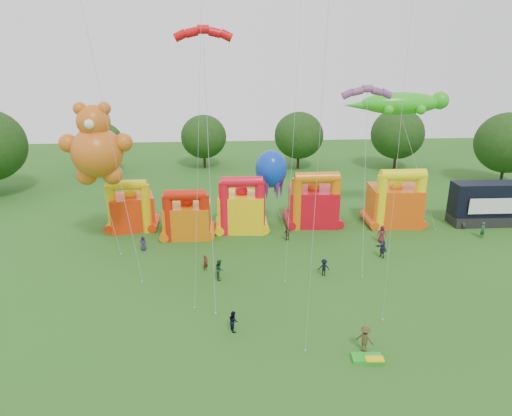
{
  "coord_description": "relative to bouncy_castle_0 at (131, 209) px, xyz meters",
  "views": [
    {
      "loc": [
        -4.87,
        -20.89,
        19.49
      ],
      "look_at": [
        -2.03,
        18.0,
        5.82
      ],
      "focal_mm": 32.0,
      "sensor_mm": 36.0,
      "label": 1
    }
  ],
  "objects": [
    {
      "name": "ground",
      "position": [
        15.39,
        -28.49,
        -2.32
      ],
      "size": [
        160.0,
        160.0,
        0.0
      ],
      "primitive_type": "plane",
      "color": "#275417",
      "rests_on": "ground"
    },
    {
      "name": "tree_ring",
      "position": [
        14.23,
        -27.89,
        3.94
      ],
      "size": [
        121.73,
        123.82,
        12.07
      ],
      "color": "#352314",
      "rests_on": "ground"
    },
    {
      "name": "bouncy_castle_0",
      "position": [
        0.0,
        0.0,
        0.0
      ],
      "size": [
        5.53,
        4.82,
        6.09
      ],
      "color": "red",
      "rests_on": "ground"
    },
    {
      "name": "bouncy_castle_1",
      "position": [
        6.45,
        -2.69,
        -0.17
      ],
      "size": [
        5.05,
        4.11,
        5.66
      ],
      "color": "orange",
      "rests_on": "ground"
    },
    {
      "name": "bouncy_castle_2",
      "position": [
        12.41,
        -1.31,
        0.19
      ],
      "size": [
        5.37,
        4.46,
        6.6
      ],
      "color": "yellow",
      "rests_on": "ground"
    },
    {
      "name": "bouncy_castle_3",
      "position": [
        20.79,
        -0.08,
        0.19
      ],
      "size": [
        5.95,
        4.94,
        6.64
      ],
      "color": "red",
      "rests_on": "ground"
    },
    {
      "name": "bouncy_castle_4",
      "position": [
        30.23,
        -0.78,
        0.32
      ],
      "size": [
        6.0,
        4.96,
        6.99
      ],
      "color": "#F14E0D",
      "rests_on": "ground"
    },
    {
      "name": "stage_trailer",
      "position": [
        40.71,
        -1.33,
        0.09
      ],
      "size": [
        7.77,
        3.14,
        5.01
      ],
      "color": "black",
      "rests_on": "ground"
    },
    {
      "name": "teddy_bear_kite",
      "position": [
        -1.33,
        -6.06,
        7.76
      ],
      "size": [
        6.82,
        4.84,
        15.01
      ],
      "color": "#CC5D16",
      "rests_on": "ground"
    },
    {
      "name": "gecko_kite",
      "position": [
        31.94,
        -0.27,
        5.94
      ],
      "size": [
        12.05,
        6.66,
        15.05
      ],
      "color": "green",
      "rests_on": "ground"
    },
    {
      "name": "octopus_kite",
      "position": [
        16.02,
        -0.42,
        2.99
      ],
      "size": [
        3.55,
        4.55,
        8.98
      ],
      "color": "#0C38C1",
      "rests_on": "ground"
    },
    {
      "name": "parafoil_kites",
      "position": [
        8.5,
        -11.14,
        9.66
      ],
      "size": [
        29.35,
        13.27,
        28.73
      ],
      "color": "red",
      "rests_on": "ground"
    },
    {
      "name": "diamond_kites",
      "position": [
        16.2,
        -15.86,
        14.1
      ],
      "size": [
        16.92,
        16.52,
        36.27
      ],
      "color": "red",
      "rests_on": "ground"
    },
    {
      "name": "folded_kite_bundle",
      "position": [
        19.75,
        -24.85,
        -2.18
      ],
      "size": [
        2.07,
        1.22,
        0.31
      ],
      "color": "green",
      "rests_on": "ground"
    },
    {
      "name": "spectator_0",
      "position": [
        2.15,
        -6.12,
        -1.54
      ],
      "size": [
        0.77,
        0.5,
        1.56
      ],
      "primitive_type": "imported",
      "rotation": [
        0.0,
        0.0,
        -0.01
      ],
      "color": "#26233B",
      "rests_on": "ground"
    },
    {
      "name": "spectator_1",
      "position": [
        8.63,
        -11.12,
        -1.56
      ],
      "size": [
        0.66,
        0.65,
        1.53
      ],
      "primitive_type": "imported",
      "rotation": [
        0.0,
        0.0,
        0.75
      ],
      "color": "#511D17",
      "rests_on": "ground"
    },
    {
      "name": "spectator_2",
      "position": [
        9.94,
        -12.81,
        -1.38
      ],
      "size": [
        0.74,
        0.94,
        1.88
      ],
      "primitive_type": "imported",
      "rotation": [
        0.0,
        0.0,
        1.61
      ],
      "color": "#183C25",
      "rests_on": "ground"
    },
    {
      "name": "spectator_3",
      "position": [
        19.34,
        -12.84,
        -1.53
      ],
      "size": [
        1.05,
        0.64,
        1.59
      ],
      "primitive_type": "imported",
      "rotation": [
        0.0,
        0.0,
        3.1
      ],
      "color": "black",
      "rests_on": "ground"
    },
    {
      "name": "spectator_4",
      "position": [
        17.17,
        -4.63,
        -1.51
      ],
      "size": [
        1.03,
        0.8,
        1.63
      ],
      "primitive_type": "imported",
      "rotation": [
        0.0,
        0.0,
        3.64
      ],
      "color": "#3E2E19",
      "rests_on": "ground"
    },
    {
      "name": "spectator_5",
      "position": [
        25.87,
        -9.5,
        -1.45
      ],
      "size": [
        1.03,
        1.7,
        1.75
      ],
      "primitive_type": "imported",
      "rotation": [
        0.0,
        0.0,
        5.05
      ],
      "color": "#2A2843",
      "rests_on": "ground"
    },
    {
      "name": "spectator_6",
      "position": [
        27.05,
        -5.88,
        -1.38
      ],
      "size": [
        1.08,
        0.91,
        1.89
      ],
      "primitive_type": "imported",
      "rotation": [
        0.0,
        0.0,
        5.89
      ],
      "color": "maroon",
      "rests_on": "ground"
    },
    {
      "name": "spectator_7",
      "position": [
        38.42,
        -5.48,
        -1.42
      ],
      "size": [
        0.78,
        0.7,
        1.8
      ],
      "primitive_type": "imported",
      "rotation": [
        0.0,
        0.0,
        0.51
      ],
      "color": "#1C482B",
      "rests_on": "ground"
    },
    {
      "name": "spectator_8",
      "position": [
        10.95,
        -20.83,
        -1.53
      ],
      "size": [
        0.83,
        0.93,
        1.59
      ],
      "primitive_type": "imported",
      "rotation": [
        0.0,
        0.0,
        1.93
      ],
      "color": "black",
      "rests_on": "ground"
    },
    {
      "name": "spectator_9",
      "position": [
        19.77,
        -23.85,
        -1.37
      ],
      "size": [
        1.4,
        1.32,
        1.9
      ],
      "primitive_type": "imported",
      "rotation": [
        0.0,
        0.0,
        2.47
      ],
      "color": "#45371B",
      "rests_on": "ground"
    }
  ]
}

